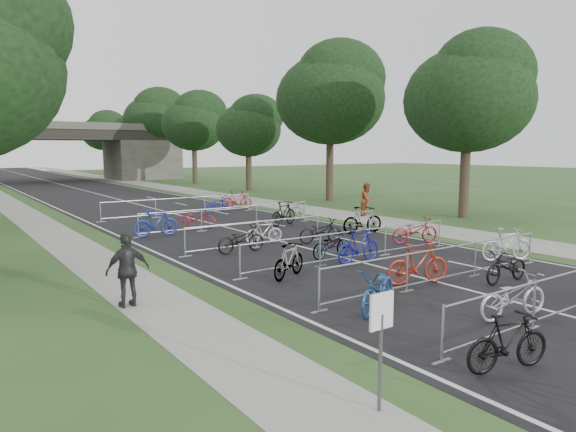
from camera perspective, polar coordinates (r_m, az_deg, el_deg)
name	(u,v)px	position (r m, az deg, el deg)	size (l,w,h in m)	color
road	(81,190)	(53.65, -22.06, 2.74)	(11.00, 140.00, 0.01)	black
sidewalk_right	(160,186)	(55.99, -14.06, 3.23)	(3.00, 140.00, 0.01)	gray
lane_markings	(81,190)	(53.65, -22.06, 2.73)	(0.12, 140.00, 0.00)	silver
overpass_bridge	(48,152)	(68.20, -25.10, 6.44)	(31.00, 8.00, 7.05)	#43413B
park_sign	(381,330)	(7.81, 10.30, -12.31)	(0.45, 0.06, 1.83)	#4C4C51
tree_right_0	(471,94)	(31.13, 19.63, 12.60)	(7.17, 7.17, 10.93)	#33261C
tree_right_1	(332,95)	(39.41, 4.93, 13.25)	(8.18, 8.18, 12.47)	#33261C
tree_right_2	(250,127)	(49.06, -4.28, 9.82)	(6.16, 6.16, 9.39)	#33261C
tree_right_3	(195,122)	(59.71, -10.31, 10.23)	(7.17, 7.17, 10.93)	#33261C
tree_right_4	(156,118)	(70.80, -14.49, 10.45)	(8.18, 8.18, 12.47)	#33261C
tree_right_5	(127,135)	(82.04, -17.45, 8.53)	(6.16, 6.16, 9.39)	#33261C
tree_right_6	(104,131)	(93.55, -19.75, 8.86)	(7.17, 7.17, 10.93)	#33261C
barrier_row_1	(570,294)	(13.77, 28.81, -7.56)	(9.70, 0.08, 1.10)	#A2A4AA
barrier_row_2	(443,265)	(15.62, 16.85, -5.26)	(9.70, 0.08, 1.10)	#A2A4AA
barrier_row_3	(354,245)	(18.14, 7.36, -3.25)	(9.70, 0.08, 1.10)	#A2A4AA
barrier_row_4	(288,231)	(21.22, 0.05, -1.64)	(9.70, 0.08, 1.10)	#A2A4AA
barrier_row_5	(230,218)	(25.43, -6.45, -0.17)	(9.70, 0.08, 1.10)	#A2A4AA
barrier_row_6	(181,207)	(30.79, -11.83, 1.04)	(9.70, 0.08, 1.10)	#A2A4AA
bike_4	(508,343)	(10.02, 23.26, -12.80)	(0.50, 1.75, 1.05)	black
bike_5	(513,296)	(13.01, 23.73, -8.19)	(0.70, 2.01, 1.06)	#B5B4BC
bike_8	(379,290)	(12.66, 10.03, -8.05)	(0.71, 2.03, 1.07)	#19468E
bike_9	(418,264)	(15.27, 14.24, -5.22)	(0.57, 2.02, 1.21)	#9E2917
bike_10	(507,267)	(16.33, 23.16, -5.20)	(0.65, 1.86, 0.98)	black
bike_11	(507,245)	(19.47, 23.13, -2.94)	(0.55, 1.95, 1.17)	#ABACB3
bike_12	(289,261)	(15.56, 0.11, -5.04)	(0.50, 1.76, 1.06)	#A2A4AA
bike_13	(331,245)	(18.51, 4.81, -3.24)	(0.62, 1.79, 0.94)	#A2A4AA
bike_14	(359,246)	(17.78, 7.86, -3.36)	(0.55, 1.94, 1.16)	navy
bike_15	(415,231)	(21.89, 13.91, -1.60)	(0.71, 2.04, 1.07)	maroon
bike_16	(241,240)	(19.39, -5.24, -2.63)	(0.68, 1.96, 1.03)	black
bike_17	(264,232)	(21.23, -2.68, -1.79)	(0.46, 1.62, 0.98)	#BBBCC3
bike_18	(321,231)	(21.34, 3.64, -1.69)	(0.68, 1.95, 1.02)	black
bike_19	(363,220)	(24.01, 8.28, -0.46)	(0.59, 2.08, 1.25)	#A2A4AA
bike_20	(156,223)	(23.71, -14.46, -0.76)	(0.57, 2.02, 1.21)	navy
bike_21	(196,219)	(25.60, -10.20, -0.29)	(0.67, 1.92, 1.01)	maroon
bike_22	(284,214)	(26.14, -0.50, 0.26)	(0.59, 2.09, 1.25)	black
bike_23	(292,211)	(28.36, 0.42, 0.59)	(0.68, 1.94, 1.02)	gray
bike_26	(216,204)	(31.69, -7.97, 1.31)	(0.73, 2.08, 1.10)	#1C309A
bike_27	(237,200)	(33.52, -5.72, 1.79)	(0.58, 2.05, 1.23)	maroon
pedestrian_b	(367,200)	(30.39, 8.76, 1.82)	(0.94, 0.73, 1.92)	brown
pedestrian_c	(128,271)	(13.30, -17.38, -5.80)	(1.08, 0.45, 1.84)	#252528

